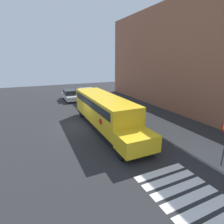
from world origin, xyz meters
TOP-DOWN VIEW (x-y plane):
  - ground_plane at (0.00, 0.00)m, footprint 60.00×60.00m
  - sidewalk_strip at (0.00, 6.50)m, footprint 44.00×3.00m
  - building_backdrop at (0.00, 13.00)m, footprint 32.00×4.00m
  - crosswalk_stripes at (10.84, 2.00)m, footprint 4.70×3.20m
  - school_bus at (1.24, 1.69)m, footprint 11.61×2.57m
  - parked_car at (-11.73, 1.21)m, footprint 4.65×1.74m

SIDE VIEW (x-z plane):
  - ground_plane at x=0.00m, z-range 0.00..0.00m
  - crosswalk_stripes at x=10.84m, z-range 0.00..0.01m
  - sidewalk_strip at x=0.00m, z-range 0.00..0.15m
  - parked_car at x=-11.73m, z-range -0.02..1.53m
  - school_bus at x=1.24m, z-range 0.23..3.16m
  - building_backdrop at x=0.00m, z-range 0.00..12.57m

